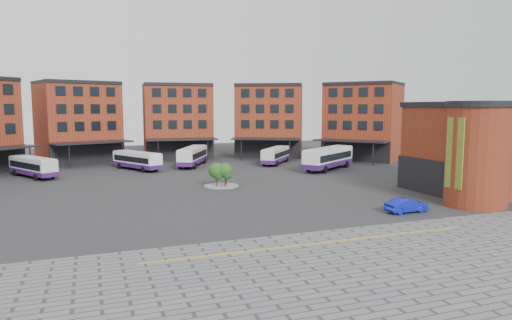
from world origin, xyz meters
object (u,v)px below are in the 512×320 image
object	(u,v)px
bus_b	(33,166)
bus_c	(137,160)
tree_island	(222,173)
bus_f	(328,158)
bus_d	(193,156)
bus_e	(276,155)
blue_car	(406,205)

from	to	relation	value
bus_b	bus_c	distance (m)	15.01
tree_island	bus_b	world-z (taller)	tree_island
bus_b	bus_f	bearing A→B (deg)	-39.75
tree_island	bus_d	bearing A→B (deg)	87.52
bus_b	bus_e	xyz separation A→B (m)	(38.55, 2.36, -0.01)
bus_e	bus_d	bearing A→B (deg)	-150.31
bus_c	blue_car	distance (m)	44.58
bus_b	bus_c	bearing A→B (deg)	-19.21
bus_b	blue_car	distance (m)	51.13
bus_b	bus_f	xyz separation A→B (m)	(43.59, -7.44, 0.35)
bus_e	blue_car	size ratio (longest dim) A/B	2.23
bus_b	bus_e	world-z (taller)	bus_b
bus_c	blue_car	bearing A→B (deg)	-90.03
tree_island	bus_c	bearing A→B (deg)	113.26
bus_d	bus_e	distance (m)	14.58
bus_c	bus_f	size ratio (longest dim) A/B	0.85
bus_b	bus_e	bearing A→B (deg)	-26.56
blue_car	bus_b	bearing A→B (deg)	41.63
bus_c	bus_e	distance (m)	23.81
bus_f	blue_car	size ratio (longest dim) A/B	2.82
tree_island	blue_car	world-z (taller)	tree_island
bus_d	bus_f	world-z (taller)	bus_f
bus_f	blue_car	distance (m)	30.02
bus_f	bus_e	bearing A→B (deg)	171.97
bus_e	bus_f	size ratio (longest dim) A/B	0.79
bus_b	blue_car	world-z (taller)	bus_b
bus_b	blue_car	bearing A→B (deg)	-75.51
bus_c	blue_car	xyz separation A→B (m)	(21.12, -39.25, -0.87)
bus_e	blue_car	bearing A→B (deg)	-55.05
tree_island	bus_e	world-z (taller)	tree_island
bus_d	tree_island	bearing A→B (deg)	-66.48
tree_island	bus_f	xyz separation A→B (m)	(20.36, 9.48, 0.12)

